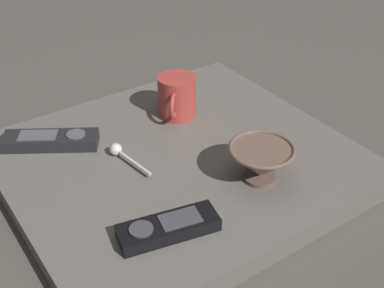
% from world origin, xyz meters
% --- Properties ---
extents(ground_plane, '(6.00, 6.00, 0.00)m').
position_xyz_m(ground_plane, '(0.00, 0.00, 0.00)').
color(ground_plane, '#47423D').
extents(table, '(0.58, 0.64, 0.04)m').
position_xyz_m(table, '(0.00, 0.00, 0.02)').
color(table, '#5B5651').
rests_on(table, ground).
extents(cereal_bowl, '(0.12, 0.12, 0.07)m').
position_xyz_m(cereal_bowl, '(0.15, 0.08, 0.08)').
color(cereal_bowl, brown).
rests_on(cereal_bowl, table).
extents(coffee_mug, '(0.10, 0.09, 0.09)m').
position_xyz_m(coffee_mug, '(-0.13, 0.08, 0.09)').
color(coffee_mug, '#A53833').
rests_on(coffee_mug, table).
extents(teaspoon, '(0.12, 0.03, 0.02)m').
position_xyz_m(teaspoon, '(-0.06, -0.10, 0.05)').
color(teaspoon, silver).
rests_on(teaspoon, table).
extents(tv_remote_near, '(0.15, 0.19, 0.03)m').
position_xyz_m(tv_remote_near, '(-0.17, -0.19, 0.06)').
color(tv_remote_near, black).
rests_on(tv_remote_near, table).
extents(tv_remote_far, '(0.09, 0.17, 0.03)m').
position_xyz_m(tv_remote_far, '(0.17, -0.13, 0.05)').
color(tv_remote_far, black).
rests_on(tv_remote_far, table).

